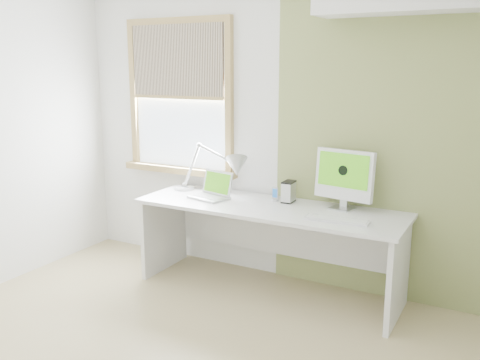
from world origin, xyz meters
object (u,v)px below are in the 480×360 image
Objects in this scene: desk at (272,227)px; laptop at (212,191)px; desk_lamp at (226,169)px; external_drive at (289,192)px; imac at (344,176)px.

laptop is (-0.54, -0.04, 0.25)m from desk.
desk_lamp is 2.15× the size of laptop.
external_drive is 0.49m from imac.
desk is at bearing -13.31° from desk_lamp.
desk_lamp is 1.61× the size of imac.
desk_lamp is at bearing -178.57° from imac.
laptop is at bearing -107.50° from desk_lamp.
desk is 12.42× the size of external_drive.
imac reaches higher than laptop.
external_drive is (0.63, 0.17, 0.03)m from laptop.
desk_lamp reaches higher than external_drive.
desk_lamp is 4.42× the size of external_drive.
laptop is at bearing -170.55° from imac.
desk is 2.81× the size of desk_lamp.
imac is at bearing 9.45° from laptop.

